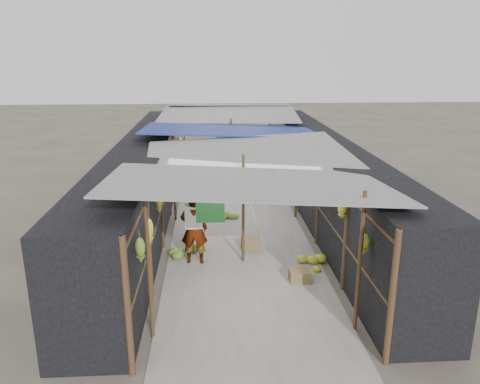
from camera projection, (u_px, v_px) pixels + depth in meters
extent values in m
plane|color=#6B6356|center=(255.00, 333.00, 8.31)|extent=(80.00, 80.00, 0.00)
cube|color=#9E998E|center=(235.00, 213.00, 14.53)|extent=(3.60, 16.00, 0.02)
cube|color=black|center=(145.00, 179.00, 14.04)|extent=(1.40, 15.00, 2.30)
cube|color=black|center=(323.00, 176.00, 14.37)|extent=(1.40, 15.00, 2.30)
cube|color=olive|center=(300.00, 276.00, 10.13)|extent=(0.45, 0.36, 0.27)
cube|color=olive|center=(252.00, 244.00, 11.83)|extent=(0.51, 0.42, 0.29)
cube|color=olive|center=(231.00, 172.00, 19.03)|extent=(0.57, 0.50, 0.31)
cylinder|color=black|center=(272.00, 181.00, 17.93)|extent=(0.53, 0.53, 0.16)
imported|color=white|center=(194.00, 229.00, 10.85)|extent=(0.66, 0.47, 1.72)
imported|color=#225BAA|center=(199.00, 166.00, 17.47)|extent=(0.87, 0.78, 1.46)
imported|color=#45413C|center=(253.00, 186.00, 15.94)|extent=(0.36, 0.58, 0.87)
cylinder|color=brown|center=(149.00, 269.00, 7.83)|extent=(0.07, 0.07, 2.60)
cylinder|color=brown|center=(360.00, 263.00, 8.06)|extent=(0.07, 0.07, 2.60)
cylinder|color=brown|center=(243.00, 210.00, 10.81)|extent=(0.07, 0.07, 2.60)
cylinder|color=brown|center=(174.00, 178.00, 13.57)|extent=(0.07, 0.07, 2.60)
cylinder|color=brown|center=(297.00, 176.00, 13.80)|extent=(0.07, 0.07, 2.60)
cylinder|color=brown|center=(231.00, 156.00, 16.55)|extent=(0.07, 0.07, 2.60)
cylinder|color=brown|center=(184.00, 141.00, 19.31)|extent=(0.07, 0.07, 2.60)
cylinder|color=brown|center=(271.00, 140.00, 19.54)|extent=(0.07, 0.07, 2.60)
cube|color=gray|center=(251.00, 183.00, 8.56)|extent=(5.21, 3.19, 0.52)
cube|color=gray|center=(248.00, 154.00, 11.68)|extent=(5.23, 3.73, 0.50)
cube|color=navy|center=(230.00, 130.00, 14.79)|extent=(5.40, 3.60, 0.41)
cube|color=gray|center=(229.00, 114.00, 17.92)|extent=(5.37, 3.66, 0.27)
cube|color=gray|center=(229.00, 105.00, 20.19)|extent=(5.00, 1.99, 0.24)
cylinder|color=brown|center=(168.00, 149.00, 13.83)|extent=(0.06, 15.00, 0.06)
cylinder|color=brown|center=(301.00, 148.00, 14.07)|extent=(0.06, 15.00, 0.06)
cylinder|color=gray|center=(235.00, 148.00, 13.95)|extent=(0.02, 15.00, 0.02)
cube|color=#203D93|center=(225.00, 139.00, 17.14)|extent=(0.65, 0.03, 0.60)
cube|color=white|center=(241.00, 143.00, 16.26)|extent=(0.60, 0.03, 0.55)
cube|color=#1B1692|center=(227.00, 153.00, 14.78)|extent=(0.70, 0.03, 0.60)
cube|color=#246C2D|center=(210.00, 207.00, 9.75)|extent=(0.60, 0.03, 0.70)
cube|color=#1923A7|center=(259.00, 169.00, 12.86)|extent=(0.55, 0.03, 0.65)
ellipsoid|color=olive|center=(140.00, 250.00, 7.44)|extent=(0.16, 0.14, 0.44)
ellipsoid|color=gold|center=(149.00, 232.00, 8.59)|extent=(0.15, 0.12, 0.51)
ellipsoid|color=gold|center=(159.00, 202.00, 10.22)|extent=(0.15, 0.13, 0.49)
ellipsoid|color=gold|center=(166.00, 180.00, 11.83)|extent=(0.18, 0.15, 0.42)
ellipsoid|color=olive|center=(170.00, 175.00, 13.11)|extent=(0.18, 0.16, 0.56)
ellipsoid|color=olive|center=(173.00, 160.00, 14.45)|extent=(0.16, 0.14, 0.42)
ellipsoid|color=olive|center=(178.00, 151.00, 16.52)|extent=(0.19, 0.16, 0.59)
ellipsoid|color=gold|center=(179.00, 142.00, 17.29)|extent=(0.18, 0.15, 0.45)
ellipsoid|color=gold|center=(182.00, 133.00, 18.94)|extent=(0.19, 0.16, 0.47)
ellipsoid|color=olive|center=(184.00, 126.00, 20.49)|extent=(0.15, 0.13, 0.49)
ellipsoid|color=gold|center=(364.00, 244.00, 8.04)|extent=(0.18, 0.15, 0.38)
ellipsoid|color=gold|center=(342.00, 210.00, 9.34)|extent=(0.19, 0.17, 0.36)
ellipsoid|color=olive|center=(328.00, 198.00, 10.50)|extent=(0.16, 0.14, 0.39)
ellipsoid|color=olive|center=(316.00, 190.00, 11.69)|extent=(0.18, 0.16, 0.54)
ellipsoid|color=gold|center=(302.00, 165.00, 13.31)|extent=(0.20, 0.17, 0.51)
ellipsoid|color=olive|center=(290.00, 156.00, 15.29)|extent=(0.19, 0.16, 0.57)
ellipsoid|color=gold|center=(286.00, 150.00, 16.23)|extent=(0.19, 0.16, 0.40)
ellipsoid|color=gold|center=(279.00, 142.00, 17.73)|extent=(0.15, 0.13, 0.41)
ellipsoid|color=olive|center=(273.00, 130.00, 19.31)|extent=(0.16, 0.14, 0.44)
ellipsoid|color=olive|center=(269.00, 127.00, 20.73)|extent=(0.19, 0.16, 0.55)
ellipsoid|color=olive|center=(230.00, 214.00, 14.03)|extent=(0.61, 0.52, 0.30)
ellipsoid|color=olive|center=(185.00, 250.00, 11.49)|extent=(0.54, 0.46, 0.27)
ellipsoid|color=gold|center=(275.00, 199.00, 15.46)|extent=(0.55, 0.47, 0.28)
ellipsoid|color=olive|center=(257.00, 239.00, 12.23)|extent=(0.46, 0.39, 0.23)
ellipsoid|color=gold|center=(188.00, 172.00, 18.96)|extent=(0.60, 0.51, 0.30)
ellipsoid|color=gold|center=(315.00, 262.00, 10.83)|extent=(0.49, 0.42, 0.25)
ellipsoid|color=gold|center=(270.00, 176.00, 18.22)|extent=(0.71, 0.61, 0.36)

